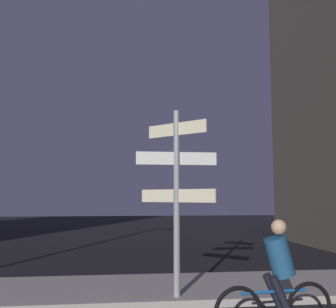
{
  "coord_description": "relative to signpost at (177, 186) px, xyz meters",
  "views": [
    {
      "loc": [
        -0.22,
        -2.58,
        1.93
      ],
      "look_at": [
        0.75,
        5.05,
        2.74
      ],
      "focal_mm": 43.67,
      "sensor_mm": 36.0,
      "label": 1
    }
  ],
  "objects": [
    {
      "name": "signpost",
      "position": [
        0.0,
        0.0,
        0.0
      ],
      "size": [
        1.52,
        1.22,
        3.41
      ],
      "color": "gray",
      "rests_on": "sidewalk_kerb"
    },
    {
      "name": "sidewalk_kerb",
      "position": [
        -0.9,
        0.96,
        -2.06
      ],
      "size": [
        40.0,
        2.55,
        0.14
      ],
      "primitive_type": "cube",
      "color": "#9E9991",
      "rests_on": "ground_plane"
    },
    {
      "name": "cyclist",
      "position": [
        1.15,
        -1.87,
        -1.38
      ],
      "size": [
        1.81,
        0.38,
        1.61
      ],
      "color": "black",
      "rests_on": "ground_plane"
    }
  ]
}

